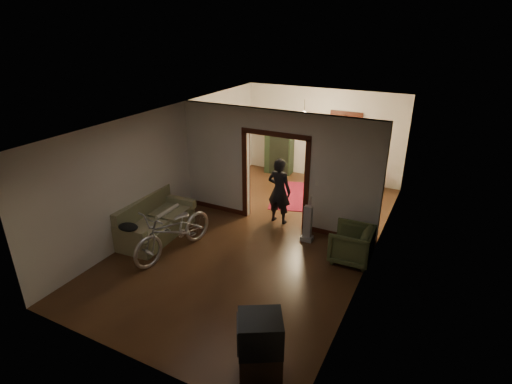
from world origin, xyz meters
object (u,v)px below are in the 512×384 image
Objects in this scene: sofa at (156,219)px; desk at (352,176)px; bicycle at (174,231)px; armchair at (351,244)px; person at (279,191)px; locker at (280,147)px.

desk is at bearing 51.98° from sofa.
sofa is 0.93× the size of bicycle.
person is at bearing -116.11° from armchair.
person reaches higher than armchair.
armchair is at bearing 32.76° from bicycle.
sofa is 0.94m from bicycle.
person reaches higher than bicycle.
locker is (-3.48, 4.15, 0.48)m from armchair.
armchair is at bearing 159.29° from person.
locker is at bearing -62.82° from person.
sofa is 1.82× the size of desk.
armchair is 0.50× the size of person.
person reaches higher than desk.
bicycle is at bearing -30.46° from sofa.
sofa is 4.40m from armchair.
desk is (3.29, 4.91, -0.05)m from sofa.
sofa is 1.13× the size of locker.
person is (2.22, 1.95, 0.38)m from sofa.
sofa is 1.17× the size of person.
bicycle is (0.84, -0.41, 0.10)m from sofa.
person is 1.56× the size of desk.
locker is 1.62× the size of desk.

